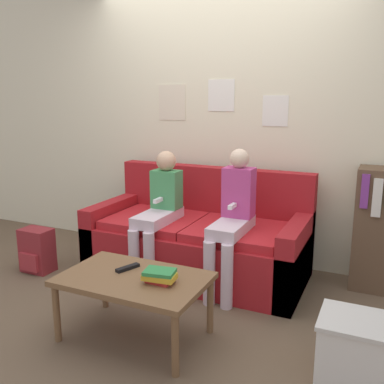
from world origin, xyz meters
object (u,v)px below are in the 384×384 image
(person_left, at_px, (159,209))
(storage_box, at_px, (357,350))
(coffee_table, at_px, (134,283))
(person_right, at_px, (233,215))
(couch, at_px, (199,241))
(tv_remote, at_px, (128,268))
(backpack, at_px, (37,251))

(person_left, relative_size, storage_box, 2.62)
(coffee_table, relative_size, person_right, 0.81)
(person_right, relative_size, storage_box, 2.74)
(couch, xyz_separation_m, storage_box, (1.38, -0.99, -0.11))
(person_left, bearing_deg, tv_remote, -74.76)
(storage_box, bearing_deg, tv_remote, -177.90)
(couch, bearing_deg, tv_remote, -92.79)
(coffee_table, height_order, person_left, person_left)
(couch, xyz_separation_m, tv_remote, (-0.05, -1.04, 0.13))
(coffee_table, height_order, storage_box, coffee_table)
(person_right, bearing_deg, storage_box, -37.85)
(tv_remote, distance_m, backpack, 1.38)
(person_left, xyz_separation_m, backpack, (-1.05, -0.36, -0.42))
(person_right, relative_size, tv_remote, 6.54)
(coffee_table, distance_m, person_left, 0.99)
(couch, distance_m, tv_remote, 1.05)
(person_left, relative_size, tv_remote, 6.24)
(coffee_table, bearing_deg, person_left, 109.60)
(couch, bearing_deg, coffee_table, -87.58)
(person_left, height_order, person_right, person_right)
(person_right, bearing_deg, tv_remote, -117.40)
(couch, height_order, person_left, person_left)
(coffee_table, distance_m, backpack, 1.49)
(person_left, distance_m, storage_box, 1.88)
(coffee_table, xyz_separation_m, backpack, (-1.37, 0.55, -0.18))
(person_left, distance_m, person_right, 0.66)
(couch, height_order, storage_box, couch)
(person_right, bearing_deg, person_left, -179.58)
(storage_box, xyz_separation_m, backpack, (-2.70, 0.42, 0.01))
(couch, xyz_separation_m, person_left, (-0.28, -0.21, 0.31))
(couch, height_order, backpack, couch)
(couch, distance_m, coffee_table, 1.12)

